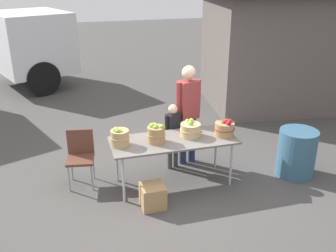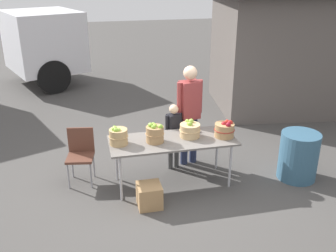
{
  "view_description": "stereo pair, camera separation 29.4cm",
  "coord_description": "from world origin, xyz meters",
  "px_view_note": "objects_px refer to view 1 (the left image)",
  "views": [
    {
      "loc": [
        -1.52,
        -5.01,
        3.14
      ],
      "look_at": [
        0.0,
        0.3,
        0.85
      ],
      "focal_mm": 40.98,
      "sensor_mm": 36.0,
      "label": 1
    },
    {
      "loc": [
        -1.24,
        -5.09,
        3.14
      ],
      "look_at": [
        0.0,
        0.3,
        0.85
      ],
      "focal_mm": 40.98,
      "sensor_mm": 36.0,
      "label": 2
    }
  ],
  "objects_px": {
    "market_table": "(173,142)",
    "apple_basket_green_1": "(156,133)",
    "vendor_adult": "(188,108)",
    "folding_chair": "(80,153)",
    "apple_basket_green_0": "(120,137)",
    "apple_basket_green_2": "(190,129)",
    "apple_basket_red_0": "(225,128)",
    "produce_crate": "(153,196)",
    "trash_barrel": "(296,153)",
    "child_customer": "(173,131)"
  },
  "relations": [
    {
      "from": "apple_basket_green_0",
      "to": "market_table",
      "type": "bearing_deg",
      "value": -1.4
    },
    {
      "from": "apple_basket_green_0",
      "to": "child_customer",
      "type": "distance_m",
      "value": 1.08
    },
    {
      "from": "vendor_adult",
      "to": "folding_chair",
      "type": "height_order",
      "value": "vendor_adult"
    },
    {
      "from": "apple_basket_red_0",
      "to": "child_customer",
      "type": "distance_m",
      "value": 0.89
    },
    {
      "from": "apple_basket_green_0",
      "to": "apple_basket_green_2",
      "type": "relative_size",
      "value": 0.89
    },
    {
      "from": "apple_basket_green_0",
      "to": "vendor_adult",
      "type": "xyz_separation_m",
      "value": [
        1.24,
        0.59,
        0.13
      ]
    },
    {
      "from": "apple_basket_green_0",
      "to": "produce_crate",
      "type": "xyz_separation_m",
      "value": [
        0.34,
        -0.55,
        -0.71
      ]
    },
    {
      "from": "trash_barrel",
      "to": "vendor_adult",
      "type": "bearing_deg",
      "value": 150.36
    },
    {
      "from": "produce_crate",
      "to": "apple_basket_green_0",
      "type": "bearing_deg",
      "value": 121.95
    },
    {
      "from": "vendor_adult",
      "to": "apple_basket_green_1",
      "type": "bearing_deg",
      "value": 30.97
    },
    {
      "from": "apple_basket_green_1",
      "to": "vendor_adult",
      "type": "height_order",
      "value": "vendor_adult"
    },
    {
      "from": "trash_barrel",
      "to": "folding_chair",
      "type": "bearing_deg",
      "value": 168.53
    },
    {
      "from": "apple_basket_green_0",
      "to": "vendor_adult",
      "type": "bearing_deg",
      "value": 25.46
    },
    {
      "from": "apple_basket_green_2",
      "to": "apple_basket_red_0",
      "type": "distance_m",
      "value": 0.53
    },
    {
      "from": "market_table",
      "to": "folding_chair",
      "type": "distance_m",
      "value": 1.44
    },
    {
      "from": "produce_crate",
      "to": "apple_basket_green_1",
      "type": "bearing_deg",
      "value": 69.87
    },
    {
      "from": "vendor_adult",
      "to": "market_table",
      "type": "bearing_deg",
      "value": 43.84
    },
    {
      "from": "child_customer",
      "to": "vendor_adult",
      "type": "bearing_deg",
      "value": -173.34
    },
    {
      "from": "apple_basket_green_1",
      "to": "folding_chair",
      "type": "height_order",
      "value": "apple_basket_green_1"
    },
    {
      "from": "apple_basket_green_2",
      "to": "folding_chair",
      "type": "xyz_separation_m",
      "value": [
        -1.65,
        0.35,
        -0.35
      ]
    },
    {
      "from": "market_table",
      "to": "vendor_adult",
      "type": "bearing_deg",
      "value": 54.54
    },
    {
      "from": "apple_basket_green_1",
      "to": "folding_chair",
      "type": "xyz_separation_m",
      "value": [
        -1.09,
        0.43,
        -0.38
      ]
    },
    {
      "from": "market_table",
      "to": "child_customer",
      "type": "distance_m",
      "value": 0.51
    },
    {
      "from": "apple_basket_green_0",
      "to": "child_customer",
      "type": "xyz_separation_m",
      "value": [
        0.94,
        0.47,
        -0.22
      ]
    },
    {
      "from": "vendor_adult",
      "to": "folding_chair",
      "type": "relative_size",
      "value": 1.99
    },
    {
      "from": "apple_basket_green_0",
      "to": "apple_basket_green_1",
      "type": "distance_m",
      "value": 0.53
    },
    {
      "from": "apple_basket_green_0",
      "to": "apple_basket_green_2",
      "type": "distance_m",
      "value": 1.09
    },
    {
      "from": "apple_basket_red_0",
      "to": "folding_chair",
      "type": "height_order",
      "value": "apple_basket_red_0"
    },
    {
      "from": "apple_basket_red_0",
      "to": "child_customer",
      "type": "xyz_separation_m",
      "value": [
        -0.66,
        0.56,
        -0.21
      ]
    },
    {
      "from": "folding_chair",
      "to": "produce_crate",
      "type": "distance_m",
      "value": 1.35
    },
    {
      "from": "apple_basket_red_0",
      "to": "produce_crate",
      "type": "bearing_deg",
      "value": -159.68
    },
    {
      "from": "child_customer",
      "to": "folding_chair",
      "type": "height_order",
      "value": "child_customer"
    },
    {
      "from": "market_table",
      "to": "child_customer",
      "type": "height_order",
      "value": "child_customer"
    },
    {
      "from": "market_table",
      "to": "trash_barrel",
      "type": "bearing_deg",
      "value": -7.85
    },
    {
      "from": "apple_basket_red_0",
      "to": "produce_crate",
      "type": "relative_size",
      "value": 0.94
    },
    {
      "from": "trash_barrel",
      "to": "market_table",
      "type": "bearing_deg",
      "value": 172.15
    },
    {
      "from": "apple_basket_green_2",
      "to": "trash_barrel",
      "type": "bearing_deg",
      "value": -10.82
    },
    {
      "from": "folding_chair",
      "to": "produce_crate",
      "type": "height_order",
      "value": "folding_chair"
    },
    {
      "from": "child_customer",
      "to": "trash_barrel",
      "type": "bearing_deg",
      "value": 142.57
    },
    {
      "from": "apple_basket_green_2",
      "to": "produce_crate",
      "type": "xyz_separation_m",
      "value": [
        -0.74,
        -0.58,
        -0.69
      ]
    },
    {
      "from": "apple_basket_red_0",
      "to": "folding_chair",
      "type": "relative_size",
      "value": 0.37
    },
    {
      "from": "apple_basket_green_1",
      "to": "vendor_adult",
      "type": "bearing_deg",
      "value": 41.67
    },
    {
      "from": "apple_basket_green_1",
      "to": "vendor_adult",
      "type": "xyz_separation_m",
      "value": [
        0.71,
        0.63,
        0.12
      ]
    },
    {
      "from": "child_customer",
      "to": "produce_crate",
      "type": "bearing_deg",
      "value": 44.8
    },
    {
      "from": "apple_basket_red_0",
      "to": "produce_crate",
      "type": "distance_m",
      "value": 1.52
    },
    {
      "from": "apple_basket_green_1",
      "to": "produce_crate",
      "type": "distance_m",
      "value": 0.91
    },
    {
      "from": "market_table",
      "to": "apple_basket_green_1",
      "type": "distance_m",
      "value": 0.33
    },
    {
      "from": "trash_barrel",
      "to": "produce_crate",
      "type": "xyz_separation_m",
      "value": [
        -2.45,
        -0.26,
        -0.22
      ]
    },
    {
      "from": "market_table",
      "to": "apple_basket_green_1",
      "type": "height_order",
      "value": "apple_basket_green_1"
    },
    {
      "from": "market_table",
      "to": "produce_crate",
      "type": "relative_size",
      "value": 5.67
    }
  ]
}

